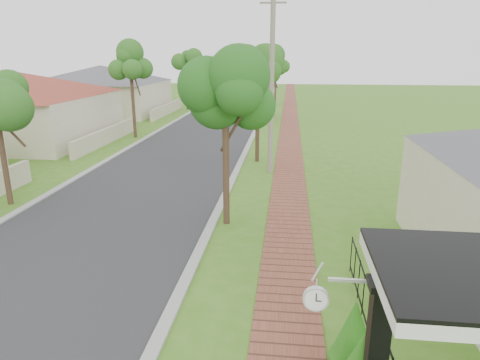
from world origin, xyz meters
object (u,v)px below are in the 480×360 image
at_px(parked_car_red, 259,109).
at_px(near_tree, 225,96).
at_px(parked_car_white, 252,109).
at_px(station_clock, 319,297).
at_px(utility_pole, 272,87).

relative_size(parked_car_red, near_tree, 0.78).
height_order(parked_car_white, station_clock, station_clock).
distance_m(parked_car_red, parked_car_white, 0.95).
xyz_separation_m(utility_pole, station_clock, (1.39, -14.36, -2.20)).
distance_m(parked_car_red, near_tree, 26.16).
xyz_separation_m(parked_car_white, utility_pole, (2.62, -19.76, 3.42)).
xyz_separation_m(near_tree, utility_pole, (1.17, 6.76, -0.18)).
bearing_deg(station_clock, parked_car_white, 96.71).
relative_size(near_tree, utility_pole, 0.66).
xyz_separation_m(parked_car_red, near_tree, (0.73, -25.90, 3.61)).
distance_m(parked_car_red, station_clock, 33.69).
bearing_deg(parked_car_white, utility_pole, -83.63).
height_order(parked_car_white, utility_pole, utility_pole).
height_order(utility_pole, station_clock, utility_pole).
bearing_deg(parked_car_white, near_tree, -88.07).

